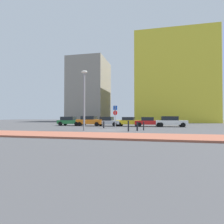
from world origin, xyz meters
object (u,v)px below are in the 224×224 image
at_px(parked_car_red, 148,122).
at_px(traffic_bollard_edge, 128,126).
at_px(parked_car_yellow, 129,121).
at_px(parked_car_white, 171,121).
at_px(parked_car_orange, 90,121).
at_px(street_lamp, 84,95).
at_px(parked_car_silver, 107,121).
at_px(traffic_bollard_far, 104,125).
at_px(parking_meter, 84,121).
at_px(traffic_bollard_mid, 137,126).
at_px(parked_car_green, 70,121).
at_px(traffic_bollard_near, 144,126).
at_px(parking_sign_post, 115,114).

distance_m(parked_car_red, traffic_bollard_edge, 9.57).
height_order(parked_car_yellow, parked_car_white, parked_car_white).
xyz_separation_m(parked_car_orange, street_lamp, (2.60, -9.32, 3.00)).
relative_size(parked_car_yellow, street_lamp, 0.63).
height_order(parked_car_silver, traffic_bollard_edge, parked_car_silver).
height_order(parked_car_red, traffic_bollard_far, parked_car_red).
relative_size(parked_car_silver, parking_meter, 2.77).
distance_m(parked_car_red, traffic_bollard_mid, 8.65).
relative_size(parked_car_green, parked_car_red, 0.98).
bearing_deg(parked_car_green, street_lamp, -57.42).
bearing_deg(parking_meter, street_lamp, -67.93).
height_order(parked_car_red, traffic_bollard_near, parked_car_red).
distance_m(parked_car_silver, traffic_bollard_near, 9.83).
bearing_deg(parked_car_white, traffic_bollard_near, -113.73).
height_order(parked_car_green, parked_car_orange, parked_car_orange).
bearing_deg(parked_car_silver, parking_meter, -105.59).
relative_size(parked_car_orange, parking_meter, 2.82).
bearing_deg(parked_car_green, parked_car_white, 0.26).
bearing_deg(parked_car_white, parked_car_yellow, 179.38).
bearing_deg(parking_sign_post, parked_car_yellow, 77.87).
bearing_deg(traffic_bollard_edge, parked_car_white, 62.87).
bearing_deg(street_lamp, parked_car_yellow, 69.97).
bearing_deg(traffic_bollard_mid, parked_car_green, 143.31).
xyz_separation_m(parked_car_silver, parked_car_red, (6.29, -0.03, -0.02)).
bearing_deg(parked_car_silver, street_lamp, -90.82).
bearing_deg(parked_car_white, parking_sign_post, -145.21).
bearing_deg(traffic_bollard_edge, traffic_bollard_mid, 44.99).
relative_size(parked_car_silver, parked_car_white, 0.94).
bearing_deg(parked_car_silver, parked_car_green, -179.97).
bearing_deg(parking_meter, parked_car_white, 28.02).
height_order(parked_car_red, traffic_bollard_mid, parked_car_red).
xyz_separation_m(parked_car_red, traffic_bollard_near, (-0.30, -7.75, -0.26)).
bearing_deg(traffic_bollard_edge, parked_car_silver, 115.81).
xyz_separation_m(parked_car_green, parking_meter, (4.58, -5.82, 0.21)).
bearing_deg(traffic_bollard_edge, parked_car_yellow, 97.11).
bearing_deg(parked_car_orange, parking_meter, -78.86).
height_order(parked_car_white, parking_meter, parked_car_white).
xyz_separation_m(parked_car_green, parking_sign_post, (8.49, -4.90, 1.06)).
xyz_separation_m(parked_car_orange, parked_car_silver, (2.74, 0.18, -0.06)).
distance_m(parked_car_orange, parked_car_silver, 2.74).
relative_size(parked_car_orange, traffic_bollard_mid, 4.44).
height_order(parked_car_green, parking_sign_post, parking_sign_post).
height_order(parked_car_white, traffic_bollard_near, parked_car_white).
bearing_deg(parked_car_silver, parking_sign_post, -64.96).
bearing_deg(traffic_bollard_near, parked_car_orange, 138.95).
height_order(parked_car_red, parked_car_white, parked_car_white).
bearing_deg(parked_car_red, parked_car_orange, -179.07).
bearing_deg(parked_car_red, traffic_bollard_near, -92.20).
distance_m(parked_car_silver, street_lamp, 9.98).
xyz_separation_m(parked_car_silver, parking_meter, (-1.62, -5.82, 0.23)).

